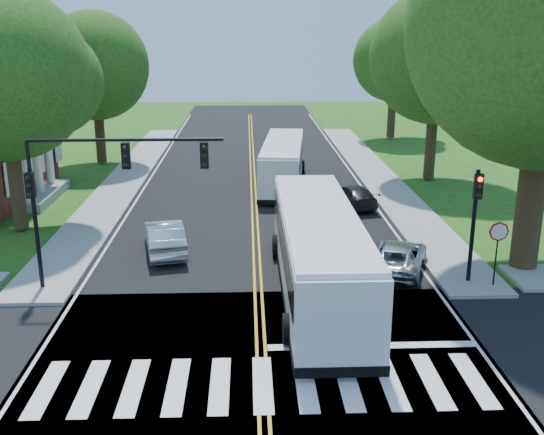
{
  "coord_description": "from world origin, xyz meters",
  "views": [
    {
      "loc": [
        -0.36,
        -16.23,
        9.61
      ],
      "look_at": [
        0.59,
        7.8,
        2.4
      ],
      "focal_mm": 42.0,
      "sensor_mm": 36.0,
      "label": 1
    }
  ],
  "objects_px": {
    "signal_ne": "(475,211)",
    "bus_follow": "(283,162)",
    "hatchback": "(165,237)",
    "suv": "(398,257)",
    "signal_nw": "(96,178)",
    "dark_sedan": "(353,196)",
    "bus_lead": "(319,252)"
  },
  "relations": [
    {
      "from": "signal_ne",
      "to": "bus_follow",
      "type": "xyz_separation_m",
      "value": [
        -6.33,
        16.54,
        -1.48
      ]
    },
    {
      "from": "signal_ne",
      "to": "dark_sedan",
      "type": "height_order",
      "value": "signal_ne"
    },
    {
      "from": "signal_ne",
      "to": "hatchback",
      "type": "relative_size",
      "value": 0.99
    },
    {
      "from": "signal_ne",
      "to": "bus_follow",
      "type": "bearing_deg",
      "value": 110.94
    },
    {
      "from": "suv",
      "to": "signal_ne",
      "type": "bearing_deg",
      "value": 168.18
    },
    {
      "from": "signal_nw",
      "to": "signal_ne",
      "type": "bearing_deg",
      "value": 0.05
    },
    {
      "from": "signal_ne",
      "to": "bus_follow",
      "type": "distance_m",
      "value": 17.77
    },
    {
      "from": "signal_nw",
      "to": "hatchback",
      "type": "xyz_separation_m",
      "value": [
        1.81,
        4.11,
        -3.63
      ]
    },
    {
      "from": "bus_follow",
      "to": "suv",
      "type": "bearing_deg",
      "value": 110.62
    },
    {
      "from": "signal_nw",
      "to": "bus_follow",
      "type": "distance_m",
      "value": 18.49
    },
    {
      "from": "signal_ne",
      "to": "dark_sedan",
      "type": "bearing_deg",
      "value": 103.35
    },
    {
      "from": "suv",
      "to": "hatchback",
      "type": "bearing_deg",
      "value": 5.75
    },
    {
      "from": "signal_ne",
      "to": "bus_follow",
      "type": "height_order",
      "value": "signal_ne"
    },
    {
      "from": "hatchback",
      "to": "suv",
      "type": "bearing_deg",
      "value": 153.55
    },
    {
      "from": "signal_nw",
      "to": "suv",
      "type": "distance_m",
      "value": 12.31
    },
    {
      "from": "hatchback",
      "to": "dark_sedan",
      "type": "relative_size",
      "value": 1.09
    },
    {
      "from": "signal_nw",
      "to": "bus_follow",
      "type": "height_order",
      "value": "signal_nw"
    },
    {
      "from": "signal_ne",
      "to": "bus_lead",
      "type": "height_order",
      "value": "signal_ne"
    },
    {
      "from": "bus_follow",
      "to": "bus_lead",
      "type": "bearing_deg",
      "value": 97.2
    },
    {
      "from": "signal_nw",
      "to": "dark_sedan",
      "type": "height_order",
      "value": "signal_nw"
    },
    {
      "from": "bus_lead",
      "to": "hatchback",
      "type": "relative_size",
      "value": 2.79
    },
    {
      "from": "signal_nw",
      "to": "hatchback",
      "type": "distance_m",
      "value": 5.78
    },
    {
      "from": "bus_follow",
      "to": "suv",
      "type": "height_order",
      "value": "bus_follow"
    },
    {
      "from": "bus_lead",
      "to": "suv",
      "type": "distance_m",
      "value": 4.38
    },
    {
      "from": "dark_sedan",
      "to": "bus_follow",
      "type": "bearing_deg",
      "value": -69.02
    },
    {
      "from": "bus_lead",
      "to": "hatchback",
      "type": "height_order",
      "value": "bus_lead"
    },
    {
      "from": "hatchback",
      "to": "signal_ne",
      "type": "bearing_deg",
      "value": 149.69
    },
    {
      "from": "bus_lead",
      "to": "suv",
      "type": "height_order",
      "value": "bus_lead"
    },
    {
      "from": "bus_lead",
      "to": "hatchback",
      "type": "bearing_deg",
      "value": -38.04
    },
    {
      "from": "bus_lead",
      "to": "bus_follow",
      "type": "xyz_separation_m",
      "value": [
        -0.34,
        17.33,
        -0.23
      ]
    },
    {
      "from": "hatchback",
      "to": "signal_nw",
      "type": "bearing_deg",
      "value": 54.39
    },
    {
      "from": "signal_nw",
      "to": "dark_sedan",
      "type": "bearing_deg",
      "value": 45.16
    }
  ]
}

